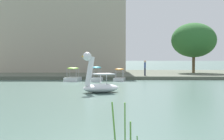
% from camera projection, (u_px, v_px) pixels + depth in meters
% --- Properties ---
extents(shore_bank_far, '(152.33, 19.49, 0.37)m').
position_uv_depth(shore_bank_far, '(119.00, 74.00, 45.03)').
color(shore_bank_far, '#5B6051').
rests_on(shore_bank_far, ground_plane).
extents(swan_boat, '(2.89, 2.39, 2.72)m').
position_uv_depth(swan_boat, '(99.00, 84.00, 22.37)').
color(swan_boat, white).
rests_on(swan_boat, ground_plane).
extents(pedal_boat_orange, '(1.29, 1.87, 1.28)m').
position_uv_depth(pedal_boat_orange, '(119.00, 77.00, 33.77)').
color(pedal_boat_orange, white).
rests_on(pedal_boat_orange, ground_plane).
extents(pedal_boat_cyan, '(1.28, 1.95, 1.49)m').
position_uv_depth(pedal_boat_cyan, '(96.00, 77.00, 33.31)').
color(pedal_boat_cyan, white).
rests_on(pedal_boat_cyan, ground_plane).
extents(pedal_boat_lime, '(1.61, 2.33, 1.39)m').
position_uv_depth(pedal_boat_lime, '(73.00, 77.00, 33.59)').
color(pedal_boat_lime, white).
rests_on(pedal_boat_lime, ground_plane).
extents(tree_broadleaf_left, '(7.44, 7.42, 6.59)m').
position_uv_depth(tree_broadleaf_left, '(194.00, 40.00, 43.92)').
color(tree_broadleaf_left, brown).
rests_on(tree_broadleaf_left, shore_bank_far).
extents(person_on_path, '(0.24, 0.25, 1.71)m').
position_uv_depth(person_on_path, '(145.00, 67.00, 36.83)').
color(person_on_path, '#23283D').
rests_on(person_on_path, shore_bank_far).
extents(apartment_block, '(18.37, 11.55, 12.56)m').
position_uv_depth(apartment_block, '(64.00, 29.00, 49.68)').
color(apartment_block, '#B2A893').
rests_on(apartment_block, shore_bank_far).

